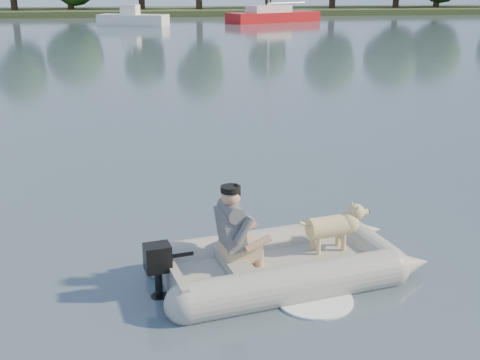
{
  "coord_description": "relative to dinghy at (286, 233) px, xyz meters",
  "views": [
    {
      "loc": [
        -1.03,
        -7.1,
        3.66
      ],
      "look_at": [
        0.15,
        1.52,
        0.75
      ],
      "focal_mm": 45.0,
      "sensor_mm": 36.0,
      "label": 1
    }
  ],
  "objects": [
    {
      "name": "water",
      "position": [
        -0.5,
        0.21,
        -0.59
      ],
      "size": [
        160.0,
        160.0,
        0.0
      ],
      "primitive_type": "plane",
      "color": "slate",
      "rests_on": "ground"
    },
    {
      "name": "sailboat",
      "position": [
        8.92,
        47.94,
        -0.07
      ],
      "size": [
        8.95,
        5.94,
        11.9
      ],
      "rotation": [
        0.0,
        0.0,
        0.43
      ],
      "color": "#B31418",
      "rests_on": "water"
    },
    {
      "name": "man",
      "position": [
        -0.69,
        -0.09,
        0.18
      ],
      "size": [
        0.83,
        0.75,
        1.07
      ],
      "primitive_type": null,
      "rotation": [
        0.0,
        0.0,
        0.21
      ],
      "color": "#5D5C61",
      "rests_on": "dinghy"
    },
    {
      "name": "shore_bank",
      "position": [
        -0.5,
        62.21,
        -0.34
      ],
      "size": [
        160.0,
        12.0,
        0.7
      ],
      "primitive_type": "cube",
      "color": "#47512D",
      "rests_on": "water"
    },
    {
      "name": "outboard_motor",
      "position": [
        -1.62,
        -0.34,
        -0.28
      ],
      "size": [
        0.46,
        0.37,
        0.79
      ],
      "primitive_type": null,
      "rotation": [
        0.0,
        0.0,
        0.21
      ],
      "color": "black",
      "rests_on": "dinghy"
    },
    {
      "name": "dog",
      "position": [
        0.62,
        0.18,
        -0.07
      ],
      "size": [
        0.98,
        0.51,
        0.62
      ],
      "primitive_type": null,
      "rotation": [
        0.0,
        0.0,
        0.21
      ],
      "color": "tan",
      "rests_on": "dinghy"
    },
    {
      "name": "motorboat",
      "position": [
        -3.35,
        45.13,
        0.53
      ],
      "size": [
        6.24,
        4.02,
        2.46
      ],
      "primitive_type": null,
      "rotation": [
        0.0,
        0.0,
        -0.33
      ],
      "color": "white",
      "rests_on": "water"
    },
    {
      "name": "dinghy",
      "position": [
        0.0,
        0.0,
        0.0
      ],
      "size": [
        5.3,
        4.26,
        1.38
      ],
      "primitive_type": null,
      "rotation": [
        0.0,
        0.0,
        0.21
      ],
      "color": "gray",
      "rests_on": "water"
    }
  ]
}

